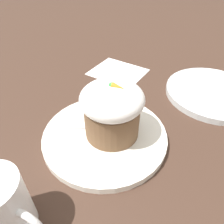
# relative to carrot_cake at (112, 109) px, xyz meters

# --- Properties ---
(ground_plane) EXTENTS (4.00, 4.00, 0.00)m
(ground_plane) POSITION_rel_carrot_cake_xyz_m (-0.01, -0.01, -0.07)
(ground_plane) COLOR #3D281E
(dessert_plate) EXTENTS (0.23, 0.23, 0.01)m
(dessert_plate) POSITION_rel_carrot_cake_xyz_m (-0.01, -0.01, -0.06)
(dessert_plate) COLOR white
(dessert_plate) RESTS_ON ground_plane
(carrot_cake) EXTENTS (0.11, 0.11, 0.11)m
(carrot_cake) POSITION_rel_carrot_cake_xyz_m (0.00, 0.00, 0.00)
(carrot_cake) COLOR brown
(carrot_cake) RESTS_ON dessert_plate
(spoon) EXTENTS (0.12, 0.07, 0.01)m
(spoon) POSITION_rel_carrot_cake_xyz_m (-0.03, -0.00, -0.05)
(spoon) COLOR silver
(spoon) RESTS_ON dessert_plate
(coffee_cup) EXTENTS (0.10, 0.07, 0.10)m
(coffee_cup) POSITION_rel_carrot_cake_xyz_m (-0.05, -0.21, -0.02)
(coffee_cup) COLOR white
(coffee_cup) RESTS_ON ground_plane
(side_plate) EXTENTS (0.22, 0.22, 0.01)m
(side_plate) POSITION_rel_carrot_cake_xyz_m (0.16, 0.23, -0.06)
(side_plate) COLOR silver
(side_plate) RESTS_ON ground_plane
(paper_napkin) EXTENTS (0.16, 0.14, 0.00)m
(paper_napkin) POSITION_rel_carrot_cake_xyz_m (-0.09, 0.24, -0.07)
(paper_napkin) COLOR white
(paper_napkin) RESTS_ON ground_plane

